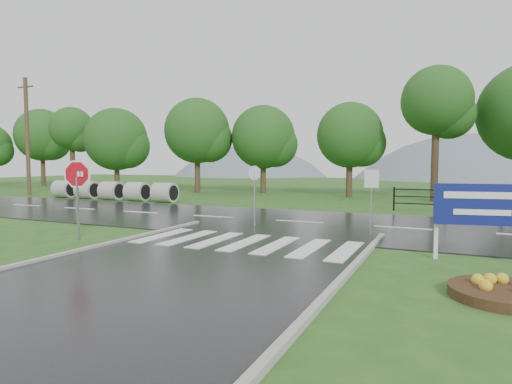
% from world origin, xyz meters
% --- Properties ---
extents(ground, '(120.00, 120.00, 0.00)m').
position_xyz_m(ground, '(0.00, 0.00, 0.00)').
color(ground, '#29551C').
rests_on(ground, ground).
extents(main_road, '(90.00, 8.00, 0.04)m').
position_xyz_m(main_road, '(0.00, 10.00, 0.00)').
color(main_road, black).
rests_on(main_road, ground).
extents(crosswalk, '(6.50, 2.80, 0.02)m').
position_xyz_m(crosswalk, '(0.00, 5.00, 0.06)').
color(crosswalk, silver).
rests_on(crosswalk, ground).
extents(fence_west, '(9.58, 0.08, 1.20)m').
position_xyz_m(fence_west, '(7.75, 16.00, 0.72)').
color(fence_west, black).
rests_on(fence_west, ground).
extents(hills, '(102.00, 48.00, 48.00)m').
position_xyz_m(hills, '(3.49, 65.00, -15.54)').
color(hills, slate).
rests_on(hills, ground).
extents(treeline, '(83.20, 5.20, 10.00)m').
position_xyz_m(treeline, '(1.00, 24.00, 0.00)').
color(treeline, '#1C4D17').
rests_on(treeline, ground).
extents(culvert_pipes, '(9.70, 1.20, 1.20)m').
position_xyz_m(culvert_pipes, '(-14.48, 15.00, 0.60)').
color(culvert_pipes, '#9E9B93').
rests_on(culvert_pipes, ground).
extents(stop_sign, '(1.14, 0.38, 2.68)m').
position_xyz_m(stop_sign, '(-5.06, 3.45, 1.86)').
color(stop_sign, '#939399').
rests_on(stop_sign, ground).
extents(estate_billboard, '(2.17, 0.47, 1.93)m').
position_xyz_m(estate_billboard, '(6.24, 5.27, 1.32)').
color(estate_billboard, silver).
rests_on(estate_billboard, ground).
extents(flower_bed, '(1.90, 1.90, 0.38)m').
position_xyz_m(flower_bed, '(6.46, 2.33, 0.14)').
color(flower_bed, '#332111').
rests_on(flower_bed, ground).
extents(reg_sign_small, '(0.48, 0.11, 2.20)m').
position_xyz_m(reg_sign_small, '(3.16, 8.07, 1.56)').
color(reg_sign_small, '#939399').
rests_on(reg_sign_small, ground).
extents(reg_sign_round, '(0.53, 0.15, 2.32)m').
position_xyz_m(reg_sign_round, '(-1.16, 8.21, 1.46)').
color(reg_sign_round, '#939399').
rests_on(reg_sign_round, ground).
extents(utility_pole_west, '(1.53, 0.29, 8.60)m').
position_xyz_m(utility_pole_west, '(-22.85, 15.50, 4.37)').
color(utility_pole_west, '#473523').
rests_on(utility_pole_west, ground).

